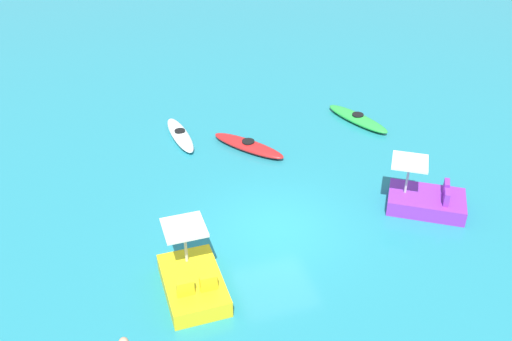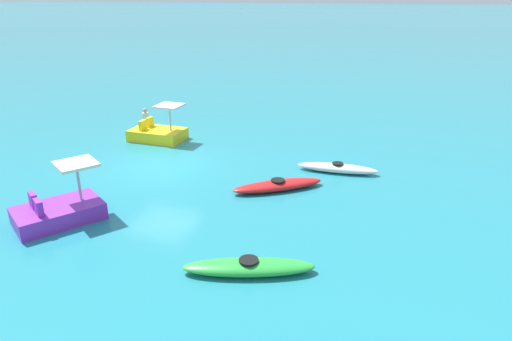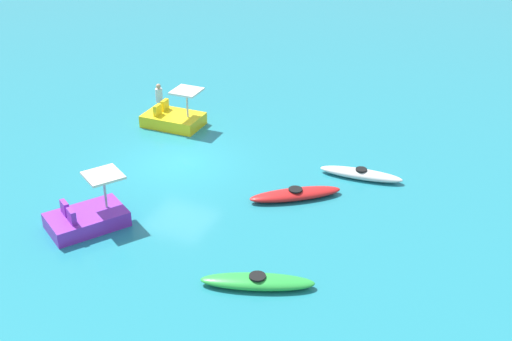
% 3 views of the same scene
% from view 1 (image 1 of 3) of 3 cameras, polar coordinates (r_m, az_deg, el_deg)
% --- Properties ---
extents(ground_plane, '(600.00, 600.00, 0.00)m').
position_cam_1_polar(ground_plane, '(17.37, 2.03, -5.89)').
color(ground_plane, teal).
extents(kayak_red, '(3.00, 2.52, 0.37)m').
position_cam_1_polar(kayak_red, '(21.34, -0.80, 2.56)').
color(kayak_red, red).
rests_on(kayak_red, ground_plane).
extents(kayak_white, '(3.04, 0.89, 0.37)m').
position_cam_1_polar(kayak_white, '(22.28, -7.74, 3.62)').
color(kayak_white, white).
rests_on(kayak_white, ground_plane).
extents(kayak_green, '(3.25, 1.82, 0.37)m').
position_cam_1_polar(kayak_green, '(23.72, 10.30, 5.23)').
color(kayak_green, green).
rests_on(kayak_green, ground_plane).
extents(pedal_boat_yellow, '(2.47, 1.53, 1.68)m').
position_cam_1_polar(pedal_boat_yellow, '(15.17, -6.45, -11.19)').
color(pedal_boat_yellow, yellow).
rests_on(pedal_boat_yellow, ground_plane).
extents(pedal_boat_purple, '(2.56, 2.83, 1.68)m').
position_cam_1_polar(pedal_boat_purple, '(18.82, 16.92, -2.85)').
color(pedal_boat_purple, purple).
rests_on(pedal_boat_purple, ground_plane).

